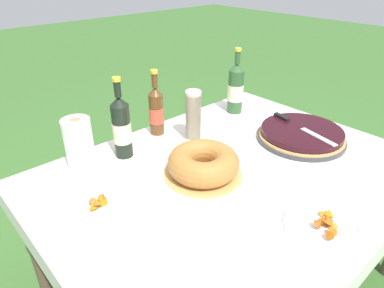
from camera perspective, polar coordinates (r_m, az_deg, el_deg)
ground_plane at (r=1.86m, az=5.55°, el=-22.48°), size 16.00×16.00×0.00m
garden_table at (r=1.43m, az=6.72°, el=-6.76°), size 1.48×1.13×0.68m
tablecloth at (r=1.40m, az=6.84°, el=-5.14°), size 1.49×1.14×0.10m
berry_tart at (r=1.68m, az=17.75°, el=1.48°), size 0.41×0.41×0.06m
serving_knife at (r=1.68m, az=17.23°, el=2.94°), size 0.10×0.37×0.01m
bundt_cake at (r=1.34m, az=1.90°, el=-3.24°), size 0.31×0.31×0.11m
cup_stack at (r=1.57m, az=0.21°, el=4.69°), size 0.07×0.07×0.24m
cider_bottle_green at (r=1.88m, az=7.29°, el=9.15°), size 0.09×0.09×0.35m
cider_bottle_amber at (r=1.64m, az=-5.98°, el=5.58°), size 0.07×0.07×0.32m
juice_bottle_red at (r=1.46m, az=-11.64°, el=2.75°), size 0.08×0.08×0.35m
snack_plate_near at (r=1.25m, az=-14.63°, el=-9.38°), size 0.20×0.20×0.05m
snack_plate_left at (r=1.20m, az=20.91°, el=-12.34°), size 0.24×0.24×0.05m
paper_towel_roll at (r=1.41m, az=-18.24°, el=-0.26°), size 0.11×0.11×0.23m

